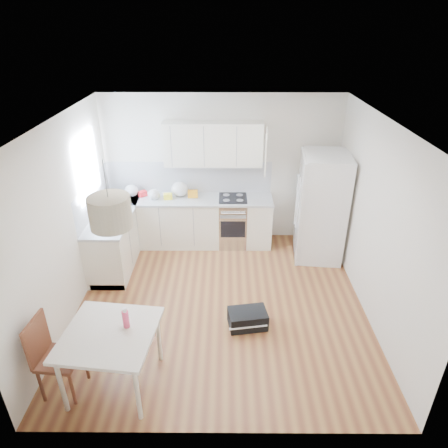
% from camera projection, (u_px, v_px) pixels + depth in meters
% --- Properties ---
extents(floor, '(4.20, 4.20, 0.00)m').
position_uv_depth(floor, '(221.00, 303.00, 5.98)').
color(floor, brown).
rests_on(floor, ground).
extents(ceiling, '(4.20, 4.20, 0.00)m').
position_uv_depth(ceiling, '(220.00, 123.00, 4.73)').
color(ceiling, white).
rests_on(ceiling, wall_back).
extents(wall_back, '(4.20, 0.00, 4.20)m').
position_uv_depth(wall_back, '(222.00, 170.00, 7.22)').
color(wall_back, silver).
rests_on(wall_back, floor).
extents(wall_left, '(0.00, 4.20, 4.20)m').
position_uv_depth(wall_left, '(65.00, 223.00, 5.37)').
color(wall_left, silver).
rests_on(wall_left, floor).
extents(wall_right, '(0.00, 4.20, 4.20)m').
position_uv_depth(wall_right, '(377.00, 224.00, 5.35)').
color(wall_right, silver).
rests_on(wall_right, floor).
extents(window_glassblock, '(0.02, 1.00, 1.00)m').
position_uv_depth(window_glassblock, '(87.00, 166.00, 6.20)').
color(window_glassblock, '#BFE0F9').
rests_on(window_glassblock, wall_left).
extents(cabinets_back, '(3.00, 0.60, 0.88)m').
position_uv_depth(cabinets_back, '(190.00, 222.00, 7.38)').
color(cabinets_back, white).
rests_on(cabinets_back, floor).
extents(cabinets_left, '(0.60, 1.80, 0.88)m').
position_uv_depth(cabinets_left, '(117.00, 238.00, 6.85)').
color(cabinets_left, white).
rests_on(cabinets_left, floor).
extents(counter_back, '(3.02, 0.64, 0.04)m').
position_uv_depth(counter_back, '(188.00, 199.00, 7.16)').
color(counter_back, '#A0A3A5').
rests_on(counter_back, cabinets_back).
extents(counter_left, '(0.64, 1.82, 0.04)m').
position_uv_depth(counter_left, '(113.00, 214.00, 6.64)').
color(counter_left, '#A0A3A5').
rests_on(counter_left, cabinets_left).
extents(backsplash_back, '(3.00, 0.01, 0.58)m').
position_uv_depth(backsplash_back, '(189.00, 177.00, 7.28)').
color(backsplash_back, silver).
rests_on(backsplash_back, wall_back).
extents(backsplash_left, '(0.01, 1.80, 0.58)m').
position_uv_depth(backsplash_left, '(93.00, 197.00, 6.50)').
color(backsplash_left, silver).
rests_on(backsplash_left, wall_left).
extents(upper_cabinets, '(1.70, 0.32, 0.75)m').
position_uv_depth(upper_cabinets, '(213.00, 144.00, 6.83)').
color(upper_cabinets, white).
rests_on(upper_cabinets, wall_back).
extents(range_oven, '(0.50, 0.61, 0.88)m').
position_uv_depth(range_oven, '(233.00, 222.00, 7.37)').
color(range_oven, '#B4B7B9').
rests_on(range_oven, floor).
extents(sink, '(0.50, 0.80, 0.16)m').
position_uv_depth(sink, '(113.00, 214.00, 6.59)').
color(sink, '#B4B7B9').
rests_on(sink, counter_left).
extents(refrigerator, '(0.97, 1.01, 1.85)m').
position_uv_depth(refrigerator, '(322.00, 207.00, 6.82)').
color(refrigerator, white).
rests_on(refrigerator, floor).
extents(dining_table, '(1.09, 1.09, 0.77)m').
position_uv_depth(dining_table, '(110.00, 339.00, 4.37)').
color(dining_table, beige).
rests_on(dining_table, floor).
extents(dining_chair, '(0.46, 0.46, 1.00)m').
position_uv_depth(dining_chair, '(60.00, 357.00, 4.38)').
color(dining_chair, '#4F2717').
rests_on(dining_chair, floor).
extents(drink_bottle, '(0.08, 0.08, 0.25)m').
position_uv_depth(drink_bottle, '(126.00, 318.00, 4.35)').
color(drink_bottle, '#DD3D61').
rests_on(drink_bottle, dining_table).
extents(gym_bag, '(0.57, 0.42, 0.24)m').
position_uv_depth(gym_bag, '(248.00, 319.00, 5.50)').
color(gym_bag, black).
rests_on(gym_bag, floor).
extents(pendant_lamp, '(0.52, 0.52, 0.31)m').
position_uv_depth(pendant_lamp, '(110.00, 212.00, 3.76)').
color(pendant_lamp, tan).
rests_on(pendant_lamp, ceiling).
extents(grocery_bag_a, '(0.24, 0.21, 0.22)m').
position_uv_depth(grocery_bag_a, '(131.00, 191.00, 7.18)').
color(grocery_bag_a, white).
rests_on(grocery_bag_a, counter_back).
extents(grocery_bag_b, '(0.22, 0.18, 0.19)m').
position_uv_depth(grocery_bag_b, '(154.00, 194.00, 7.06)').
color(grocery_bag_b, white).
rests_on(grocery_bag_b, counter_back).
extents(grocery_bag_c, '(0.30, 0.26, 0.27)m').
position_uv_depth(grocery_bag_c, '(180.00, 189.00, 7.18)').
color(grocery_bag_c, white).
rests_on(grocery_bag_c, counter_back).
extents(grocery_bag_d, '(0.20, 0.17, 0.18)m').
position_uv_depth(grocery_bag_d, '(124.00, 202.00, 6.81)').
color(grocery_bag_d, white).
rests_on(grocery_bag_d, counter_back).
extents(grocery_bag_e, '(0.28, 0.24, 0.25)m').
position_uv_depth(grocery_bag_e, '(113.00, 213.00, 6.34)').
color(grocery_bag_e, white).
rests_on(grocery_bag_e, counter_left).
extents(snack_orange, '(0.18, 0.12, 0.12)m').
position_uv_depth(snack_orange, '(193.00, 194.00, 7.17)').
color(snack_orange, orange).
rests_on(snack_orange, counter_back).
extents(snack_yellow, '(0.16, 0.11, 0.10)m').
position_uv_depth(snack_yellow, '(168.00, 196.00, 7.10)').
color(snack_yellow, yellow).
rests_on(snack_yellow, counter_back).
extents(snack_red, '(0.17, 0.16, 0.10)m').
position_uv_depth(snack_red, '(143.00, 194.00, 7.21)').
color(snack_red, red).
rests_on(snack_red, counter_back).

